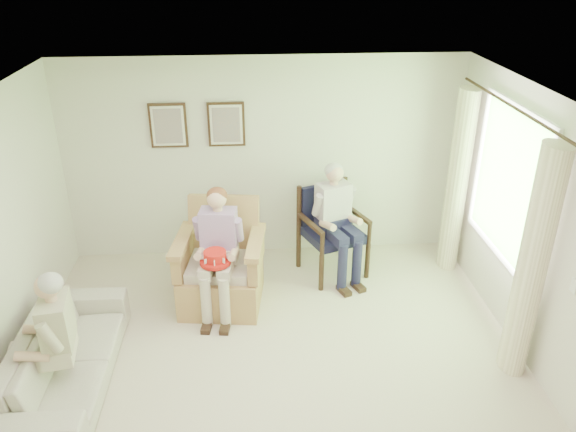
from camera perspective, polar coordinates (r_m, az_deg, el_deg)
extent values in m
plane|color=beige|center=(5.47, -1.17, -17.61)|extent=(5.50, 5.50, 0.00)
cube|color=silver|center=(7.15, -2.47, 5.75)|extent=(5.00, 0.04, 2.60)
cube|color=silver|center=(5.38, 26.42, -4.33)|extent=(0.04, 5.50, 2.60)
cube|color=white|center=(4.13, -1.49, 9.51)|extent=(5.00, 5.50, 0.02)
cube|color=#2D6B23|center=(6.21, 21.48, 3.16)|extent=(0.02, 1.40, 1.50)
cube|color=white|center=(5.97, 22.61, 10.06)|extent=(0.04, 1.52, 0.06)
cube|color=white|center=(6.52, 20.30, -3.16)|extent=(0.04, 1.52, 0.06)
cylinder|color=#382114|center=(5.93, 21.85, 10.28)|extent=(0.03, 2.50, 0.03)
cylinder|color=#FBEBC4|center=(5.53, 23.53, -4.67)|extent=(0.34, 0.34, 2.30)
cylinder|color=#FBEBC4|center=(7.13, 16.81, 3.27)|extent=(0.34, 0.34, 2.30)
cube|color=#382114|center=(7.03, -12.06, 8.98)|extent=(0.45, 0.03, 0.55)
cube|color=silver|center=(7.01, -12.08, 8.93)|extent=(0.39, 0.01, 0.49)
cube|color=tan|center=(7.00, -12.09, 8.91)|extent=(0.33, 0.01, 0.43)
cube|color=#382114|center=(6.97, -6.28, 9.25)|extent=(0.45, 0.03, 0.55)
cube|color=silver|center=(6.95, -6.29, 9.19)|extent=(0.39, 0.01, 0.49)
cube|color=tan|center=(6.94, -6.29, 9.17)|extent=(0.33, 0.01, 0.43)
cube|color=tan|center=(6.54, -6.74, -6.99)|extent=(0.88, 0.86, 0.46)
cube|color=beige|center=(6.36, -6.88, -4.98)|extent=(0.68, 0.66, 0.11)
cube|color=tan|center=(6.55, -6.91, -0.80)|extent=(0.81, 0.25, 0.69)
cube|color=tan|center=(6.36, -10.60, -3.98)|extent=(0.11, 0.79, 0.33)
cube|color=tan|center=(6.32, -3.23, -3.78)|extent=(0.11, 0.79, 0.33)
cylinder|color=black|center=(6.79, 2.18, -5.38)|extent=(0.06, 0.06, 0.48)
cylinder|color=black|center=(6.88, 7.58, -5.14)|extent=(0.06, 0.06, 0.48)
cylinder|color=black|center=(7.31, 1.67, -2.92)|extent=(0.06, 0.06, 0.48)
cylinder|color=black|center=(7.40, 6.68, -2.72)|extent=(0.06, 0.06, 0.48)
cube|color=#161732|center=(6.95, 4.61, -1.91)|extent=(0.63, 0.61, 0.11)
cube|color=#161732|center=(7.08, 4.36, 1.28)|extent=(0.58, 0.08, 0.54)
imported|color=beige|center=(5.77, -21.66, -13.26)|extent=(2.02, 0.79, 0.59)
cube|color=beige|center=(6.28, -6.96, -3.70)|extent=(0.40, 0.26, 0.16)
cube|color=#B38BC4|center=(6.16, -7.09, -1.34)|extent=(0.39, 0.24, 0.46)
sphere|color=#DDAD8E|center=(5.99, -7.29, 1.76)|extent=(0.21, 0.21, 0.21)
ellipsoid|color=brown|center=(6.00, -7.29, 2.07)|extent=(0.22, 0.22, 0.18)
cube|color=beige|center=(6.12, -7.95, -5.15)|extent=(0.14, 0.44, 0.13)
cube|color=beige|center=(6.11, -6.07, -5.10)|extent=(0.14, 0.44, 0.13)
cylinder|color=beige|center=(6.12, -7.87, -8.62)|extent=(0.12, 0.12, 0.58)
cylinder|color=beige|center=(6.11, -5.98, -8.57)|extent=(0.12, 0.12, 0.58)
cube|color=#1D1B3D|center=(6.87, 4.66, -0.71)|extent=(0.40, 0.26, 0.16)
cube|color=silver|center=(6.77, 4.72, 1.48)|extent=(0.39, 0.24, 0.46)
sphere|color=#DDAD8E|center=(6.61, 4.85, 4.37)|extent=(0.21, 0.21, 0.21)
ellipsoid|color=#B7B2AD|center=(6.63, 4.83, 4.65)|extent=(0.22, 0.22, 0.18)
cube|color=#1D1B3D|center=(6.68, 4.08, -1.97)|extent=(0.14, 0.44, 0.13)
cube|color=#1D1B3D|center=(6.71, 5.77, -1.90)|extent=(0.14, 0.44, 0.13)
cylinder|color=#1D1B3D|center=(6.67, 4.23, -5.18)|extent=(0.12, 0.12, 0.59)
cylinder|color=#1D1B3D|center=(6.70, 5.93, -5.10)|extent=(0.12, 0.12, 0.59)
cube|color=beige|center=(5.55, -22.35, -12.18)|extent=(0.42, 0.26, 0.16)
cube|color=#B9B490|center=(5.41, -22.79, -9.70)|extent=(0.41, 0.24, 0.46)
sphere|color=#DDAD8E|center=(5.21, -23.52, -6.43)|extent=(0.21, 0.21, 0.21)
ellipsoid|color=#B7B2AD|center=(5.22, -23.48, -6.05)|extent=(0.22, 0.22, 0.18)
cube|color=beige|center=(5.46, -23.93, -13.96)|extent=(0.14, 0.44, 0.13)
cube|color=beige|center=(5.39, -21.88, -14.06)|extent=(0.14, 0.44, 0.13)
cylinder|color=beige|center=(5.46, -24.14, -17.14)|extent=(0.12, 0.12, 0.42)
cylinder|color=beige|center=(5.39, -22.05, -17.28)|extent=(0.12, 0.12, 0.42)
cylinder|color=red|center=(6.01, -7.39, -4.60)|extent=(0.33, 0.33, 0.04)
cylinder|color=red|center=(5.98, -7.43, -4.11)|extent=(0.24, 0.24, 0.12)
cube|color=white|center=(5.97, -6.22, -4.08)|extent=(0.05, 0.01, 0.05)
cube|color=white|center=(6.05, -6.54, -3.66)|extent=(0.04, 0.04, 0.05)
cube|color=white|center=(6.09, -7.37, -3.52)|extent=(0.01, 0.04, 0.05)
cube|color=white|center=(6.07, -8.23, -3.71)|extent=(0.04, 0.04, 0.05)
cube|color=white|center=(5.99, -8.63, -4.14)|extent=(0.04, 0.01, 0.05)
cube|color=white|center=(5.91, -8.33, -4.57)|extent=(0.04, 0.04, 0.05)
cube|color=white|center=(5.87, -7.48, -4.73)|extent=(0.01, 0.04, 0.05)
cube|color=white|center=(5.90, -6.60, -4.52)|extent=(0.04, 0.04, 0.05)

